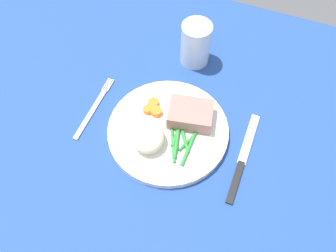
% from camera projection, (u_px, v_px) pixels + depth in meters
% --- Properties ---
extents(dining_table, '(1.20, 0.90, 0.02)m').
position_uv_depth(dining_table, '(162.00, 136.00, 0.70)').
color(dining_table, '#234793').
rests_on(dining_table, ground).
extents(dinner_plate, '(0.24, 0.24, 0.02)m').
position_uv_depth(dinner_plate, '(168.00, 131.00, 0.69)').
color(dinner_plate, white).
rests_on(dinner_plate, dining_table).
extents(meat_portion, '(0.10, 0.08, 0.03)m').
position_uv_depth(meat_portion, '(190.00, 114.00, 0.68)').
color(meat_portion, '#B2756B').
rests_on(meat_portion, dinner_plate).
extents(mashed_potatoes, '(0.06, 0.07, 0.04)m').
position_uv_depth(mashed_potatoes, '(149.00, 138.00, 0.65)').
color(mashed_potatoes, beige).
rests_on(mashed_potatoes, dinner_plate).
extents(carrot_slices, '(0.04, 0.04, 0.01)m').
position_uv_depth(carrot_slices, '(153.00, 109.00, 0.70)').
color(carrot_slices, orange).
rests_on(carrot_slices, dinner_plate).
extents(green_beans, '(0.06, 0.10, 0.01)m').
position_uv_depth(green_beans, '(180.00, 141.00, 0.66)').
color(green_beans, '#2D8C38').
rests_on(green_beans, dinner_plate).
extents(fork, '(0.01, 0.17, 0.00)m').
position_uv_depth(fork, '(94.00, 108.00, 0.73)').
color(fork, silver).
rests_on(fork, dining_table).
extents(knife, '(0.02, 0.21, 0.01)m').
position_uv_depth(knife, '(243.00, 159.00, 0.66)').
color(knife, black).
rests_on(knife, dining_table).
extents(water_glass, '(0.07, 0.07, 0.10)m').
position_uv_depth(water_glass, '(195.00, 46.00, 0.76)').
color(water_glass, silver).
rests_on(water_glass, dining_table).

